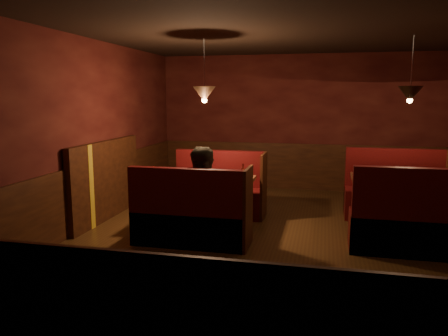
% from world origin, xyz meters
% --- Properties ---
extents(room, '(6.02, 7.02, 2.92)m').
position_xyz_m(room, '(-0.28, 0.05, 1.05)').
color(room, '#432815').
rests_on(room, ground).
extents(main_table, '(1.46, 0.88, 1.02)m').
position_xyz_m(main_table, '(-1.18, 0.27, 0.60)').
color(main_table, brown).
rests_on(main_table, ground).
extents(main_bench_far, '(1.60, 0.57, 1.09)m').
position_xyz_m(main_bench_far, '(-1.16, 1.10, 0.35)').
color(main_bench_far, '#380A0F').
rests_on(main_bench_far, ground).
extents(main_bench_near, '(1.60, 0.57, 1.09)m').
position_xyz_m(main_bench_near, '(-1.16, -0.55, 0.35)').
color(main_bench_near, '#380A0F').
rests_on(main_bench_near, ground).
extents(second_table, '(1.46, 0.94, 0.83)m').
position_xyz_m(second_table, '(1.72, 0.63, 0.61)').
color(second_table, brown).
rests_on(second_table, ground).
extents(second_bench_far, '(1.62, 0.61, 1.16)m').
position_xyz_m(second_bench_far, '(1.76, 1.51, 0.37)').
color(second_bench_far, '#380A0F').
rests_on(second_bench_far, ground).
extents(second_bench_near, '(1.62, 0.61, 1.16)m').
position_xyz_m(second_bench_near, '(1.76, -0.24, 0.37)').
color(second_bench_near, '#380A0F').
rests_on(second_bench_near, ground).
extents(diner_a, '(0.57, 0.43, 1.42)m').
position_xyz_m(diner_a, '(-1.34, 0.91, 0.71)').
color(diner_a, black).
rests_on(diner_a, ground).
extents(diner_b, '(0.98, 0.87, 1.69)m').
position_xyz_m(diner_b, '(-1.02, -0.34, 0.84)').
color(diner_b, black).
rests_on(diner_b, ground).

